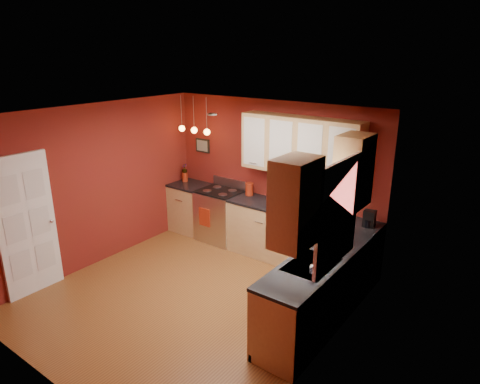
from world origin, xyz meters
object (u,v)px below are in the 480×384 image
Objects in this scene: gas_range at (220,215)px; sink at (312,266)px; soap_pump at (314,268)px; red_canister at (249,189)px; coffee_maker at (369,219)px.

sink is at bearing -29.78° from gas_range.
sink is at bearing 120.93° from soap_pump.
soap_pump is at bearing -59.07° from sink.
coffee_maker is at bearing -3.09° from red_canister.
soap_pump is at bearing -40.26° from red_canister.
sink is 2.65m from red_canister.
red_canister is (-2.08, 1.65, 0.14)m from sink.
coffee_maker is 1.76m from soap_pump.
sink is 1.54m from coffee_maker.
red_canister reaches higher than soap_pump.
coffee_maker is at bearing 85.44° from sink.
gas_range is 2.80m from coffee_maker.
soap_pump is (0.14, -0.23, 0.11)m from sink.
gas_range is 3.30m from soap_pump.
gas_range is 4.63× the size of coffee_maker.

